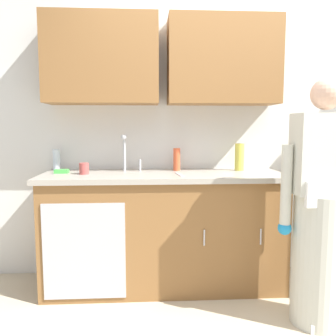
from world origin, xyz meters
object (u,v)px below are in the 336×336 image
Objects in this scene: bottle_water_tall at (57,160)px; bottle_dish_liquid at (239,157)px; bottle_cleaner_spray at (177,159)px; sink at (128,175)px; knife_on_counter at (179,174)px; sponge at (62,171)px; cup_by_sink at (84,169)px; person_at_sink at (320,222)px.

bottle_dish_liquid reaches higher than bottle_water_tall.
bottle_water_tall is 1.57m from bottle_dish_liquid.
sink is at bearing -158.25° from bottle_cleaner_spray.
knife_on_counter is at bearing -90.50° from bottle_cleaner_spray.
bottle_water_tall is (-0.62, 0.22, 0.11)m from sink.
bottle_dish_liquid is 2.11× the size of sponge.
bottle_dish_liquid is 0.60m from knife_on_counter.
bottle_water_tall is 0.20m from sponge.
bottle_dish_liquid reaches higher than cup_by_sink.
bottle_dish_liquid is 0.97× the size of knife_on_counter.
cup_by_sink is (-1.63, 0.62, 0.29)m from person_at_sink.
sink reaches higher than sponge.
person_at_sink is (1.28, -0.65, -0.23)m from sink.
bottle_water_tall is at bearing 155.51° from person_at_sink.
bottle_dish_liquid is at bearing -2.74° from bottle_water_tall.
sink reaches higher than bottle_cleaner_spray.
sponge is (-0.95, -0.11, -0.08)m from bottle_cleaner_spray.
bottle_water_tall is 1.08m from knife_on_counter.
sink reaches higher than cup_by_sink.
bottle_cleaner_spray is 0.96m from sponge.
person_at_sink is 6.97× the size of bottle_dish_liquid.
bottle_water_tall reaches higher than cup_by_sink.
bottle_dish_liquid is (-0.34, 0.79, 0.36)m from person_at_sink.
person_at_sink is 1.77m from cup_by_sink.
bottle_water_tall reaches higher than sponge.
bottle_dish_liquid is 1.49m from sponge.
sink is 0.55m from sponge.
bottle_cleaner_spray is at bearing 177.95° from bottle_dish_liquid.
sink is 0.45m from bottle_cleaner_spray.
bottle_water_tall is 0.77× the size of knife_on_counter.
cup_by_sink is 0.75m from knife_on_counter.
person_at_sink reaches higher than cup_by_sink.
sink is 0.31× the size of person_at_sink.
knife_on_counter is at bearing -17.27° from bottle_water_tall.
person_at_sink reaches higher than knife_on_counter.
bottle_water_tall is (-1.90, 0.87, 0.34)m from person_at_sink.
person_at_sink is 2.12m from bottle_water_tall.
person_at_sink reaches higher than sink.
person_at_sink is at bearing 51.30° from knife_on_counter.
sink is 0.42m from knife_on_counter.
bottle_cleaner_spray is at bearing 137.26° from person_at_sink.
bottle_dish_liquid is at bearing 3.45° from sponge.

